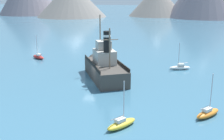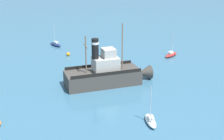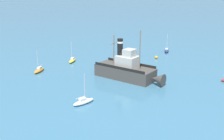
% 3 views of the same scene
% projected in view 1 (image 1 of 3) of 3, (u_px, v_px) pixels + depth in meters
% --- Properties ---
extents(ground_plane, '(600.00, 600.00, 0.00)m').
position_uv_depth(ground_plane, '(92.00, 83.00, 42.96)').
color(ground_plane, '#38667F').
extents(old_tugboat, '(9.40, 14.41, 9.90)m').
position_uv_depth(old_tugboat, '(104.00, 67.00, 45.10)').
color(old_tugboat, '#423D38').
rests_on(old_tugboat, ground).
extents(sailboat_orange, '(3.32, 3.59, 4.90)m').
position_uv_depth(sailboat_orange, '(208.00, 113.00, 31.07)').
color(sailboat_orange, orange).
rests_on(sailboat_orange, ground).
extents(sailboat_red, '(3.75, 3.07, 4.90)m').
position_uv_depth(sailboat_red, '(38.00, 57.00, 58.73)').
color(sailboat_red, '#B22823').
rests_on(sailboat_red, ground).
extents(sailboat_white, '(3.96, 2.07, 4.90)m').
position_uv_depth(sailboat_white, '(180.00, 67.00, 50.31)').
color(sailboat_white, white).
rests_on(sailboat_white, ground).
extents(sailboat_yellow, '(3.17, 3.69, 4.90)m').
position_uv_depth(sailboat_yellow, '(121.00, 124.00, 28.54)').
color(sailboat_yellow, gold).
rests_on(sailboat_yellow, ground).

